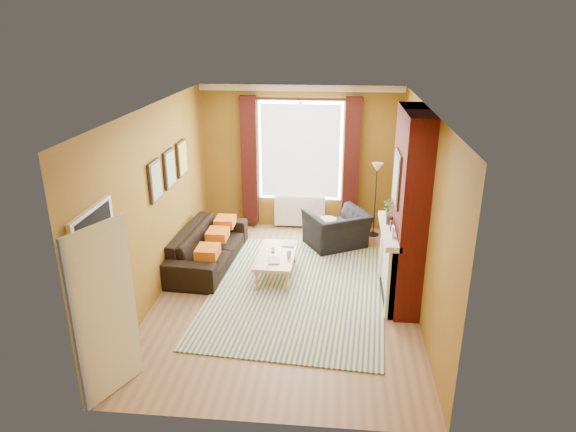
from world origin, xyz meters
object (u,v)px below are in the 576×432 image
at_px(wicker_stool, 327,229).
at_px(sofa, 208,246).
at_px(coffee_table, 276,256).
at_px(floor_lamp, 377,179).
at_px(armchair, 337,229).

bearing_deg(wicker_stool, sofa, -148.30).
height_order(coffee_table, wicker_stool, wicker_stool).
bearing_deg(coffee_table, wicker_stool, 64.80).
relative_size(wicker_stool, floor_lamp, 0.30).
bearing_deg(armchair, sofa, -5.49).
height_order(sofa, armchair, armchair).
xyz_separation_m(sofa, wicker_stool, (1.99, 1.23, -0.11)).
bearing_deg(sofa, armchair, -62.85).
distance_m(sofa, floor_lamp, 3.35).
bearing_deg(floor_lamp, armchair, -139.52).
xyz_separation_m(wicker_stool, floor_lamp, (0.88, 0.30, 0.92)).
distance_m(armchair, floor_lamp, 1.23).
relative_size(sofa, floor_lamp, 1.51).
relative_size(armchair, floor_lamp, 0.72).
xyz_separation_m(armchair, floor_lamp, (0.71, 0.60, 0.80)).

